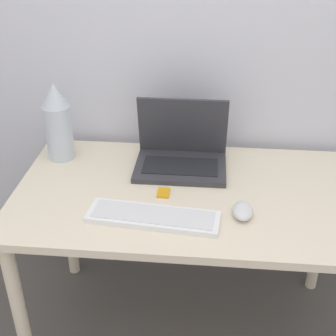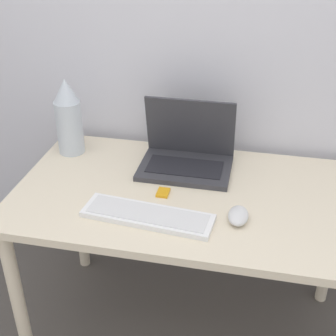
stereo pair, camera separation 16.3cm
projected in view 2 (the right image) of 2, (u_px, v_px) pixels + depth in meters
The scene contains 7 objects.
wall_back at pixel (213, 11), 1.76m from camera, with size 6.00×0.05×2.50m.
desk at pixel (190, 212), 1.72m from camera, with size 1.27×0.71×0.70m.
laptop at pixel (187, 153), 1.82m from camera, with size 0.35×0.25×0.26m.
keyboard at pixel (148, 215), 1.54m from camera, with size 0.45×0.17×0.02m.
mouse at pixel (238, 216), 1.52m from camera, with size 0.07×0.11×0.04m.
vase at pixel (68, 117), 1.87m from camera, with size 0.11×0.11×0.32m.
mp3_player at pixel (163, 193), 1.67m from camera, with size 0.04×0.06×0.01m.
Camera 2 is at (0.21, -1.04, 1.62)m, focal length 50.00 mm.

